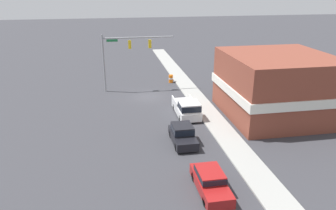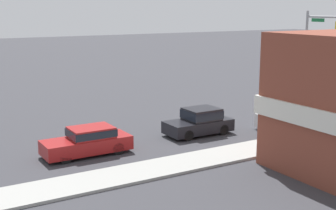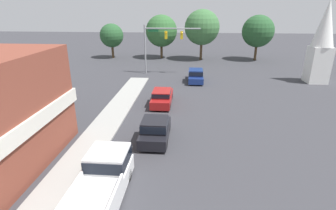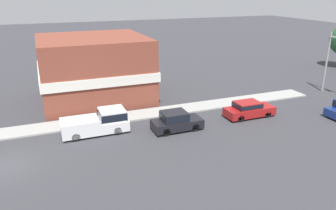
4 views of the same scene
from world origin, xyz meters
name	(u,v)px [view 1 (image 1 of 4)]	position (x,y,z in m)	size (l,w,h in m)	color
ground_plane	(149,97)	(0.00, 0.00, 0.00)	(200.00, 200.00, 0.00)	#38383D
sidewalk_curb	(193,94)	(-5.70, 0.00, 0.07)	(2.40, 60.00, 0.14)	#9E9E99
near_signal_assembly	(125,49)	(2.52, -3.21, 5.47)	(9.08, 0.49, 7.44)	gray
car_lead	(183,134)	(-1.42, 13.03, 0.84)	(1.90, 4.21, 1.64)	black
car_second_ahead	(210,181)	(-1.70, 20.45, 0.78)	(1.82, 4.68, 1.49)	black
pickup_truck_parked	(187,108)	(-3.24, 7.12, 0.94)	(2.13, 5.37, 1.91)	black
construction_barrel	(171,79)	(-3.90, -5.71, 0.57)	(0.62, 0.62, 1.12)	orange
corner_brick_building	(277,86)	(-12.61, 8.27, 3.26)	(10.72, 11.16, 6.59)	brown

